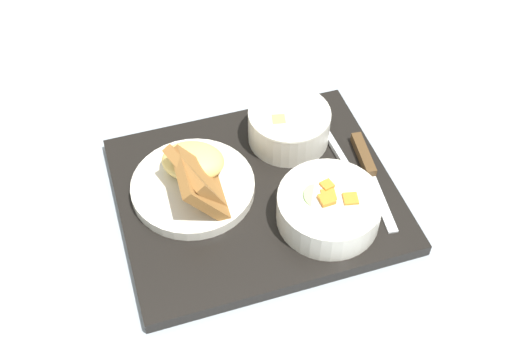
# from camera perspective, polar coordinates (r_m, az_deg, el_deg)

# --- Properties ---
(ground_plane) EXTENTS (4.00, 4.00, 0.00)m
(ground_plane) POSITION_cam_1_polar(r_m,az_deg,el_deg) (0.92, 0.00, -2.01)
(ground_plane) COLOR #99A3AD
(serving_tray) EXTENTS (0.40, 0.35, 0.02)m
(serving_tray) POSITION_cam_1_polar(r_m,az_deg,el_deg) (0.92, 0.00, -1.63)
(serving_tray) COLOR black
(serving_tray) RESTS_ON ground_plane
(bowl_salad) EXTENTS (0.14, 0.14, 0.05)m
(bowl_salad) POSITION_cam_1_polar(r_m,az_deg,el_deg) (0.86, 6.49, -2.71)
(bowl_salad) COLOR silver
(bowl_salad) RESTS_ON serving_tray
(bowl_soup) EXTENTS (0.12, 0.12, 0.06)m
(bowl_soup) POSITION_cam_1_polar(r_m,az_deg,el_deg) (0.96, 2.95, 4.69)
(bowl_soup) COLOR silver
(bowl_soup) RESTS_ON serving_tray
(plate_main) EXTENTS (0.17, 0.17, 0.09)m
(plate_main) POSITION_cam_1_polar(r_m,az_deg,el_deg) (0.90, -5.48, -0.33)
(plate_main) COLOR silver
(plate_main) RESTS_ON serving_tray
(knife) EXTENTS (0.05, 0.18, 0.01)m
(knife) POSITION_cam_1_polar(r_m,az_deg,el_deg) (0.95, 9.78, 1.13)
(knife) COLOR silver
(knife) RESTS_ON serving_tray
(spoon) EXTENTS (0.04, 0.15, 0.01)m
(spoon) POSITION_cam_1_polar(r_m,az_deg,el_deg) (0.93, 8.55, 0.00)
(spoon) COLOR silver
(spoon) RESTS_ON serving_tray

